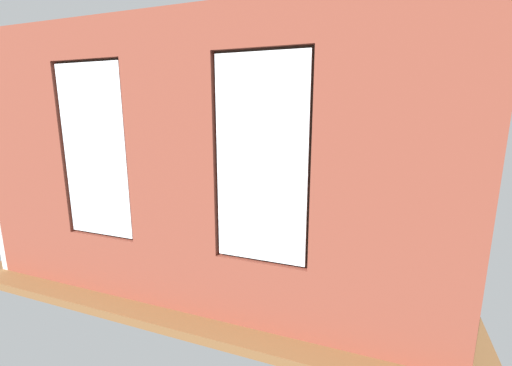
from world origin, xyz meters
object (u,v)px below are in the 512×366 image
media_console (147,205)px  papasan_chair (259,185)px  potted_plant_corner_far_left (405,240)px  potted_plant_beside_window_right (97,219)px  couch_left (386,236)px  remote_gray (267,211)px  coffee_table (267,214)px  couch_by_window (194,255)px  potted_plant_corner_near_left (395,191)px  table_plant_small (291,206)px  potted_plant_mid_room_small (298,199)px  tv_flatscreen (145,177)px  potted_plant_near_tv (130,196)px  cup_ceramic (271,211)px  potted_plant_between_couches (299,259)px  candle_jar (240,208)px

media_console → papasan_chair: 2.63m
media_console → potted_plant_corner_far_left: bearing=156.5°
potted_plant_beside_window_right → media_console: bearing=-68.5°
couch_left → remote_gray: size_ratio=10.92×
remote_gray → papasan_chair: size_ratio=0.16×
coffee_table → media_console: 2.69m
couch_by_window → potted_plant_corner_near_left: bearing=-120.9°
remote_gray → couch_by_window: bearing=-126.9°
couch_by_window → table_plant_small: size_ratio=8.67×
media_console → potted_plant_corner_near_left: (-4.87, -2.20, 0.22)m
potted_plant_corner_near_left → potted_plant_mid_room_small: 2.23m
couch_left → tv_flatscreen: 4.76m
table_plant_small → potted_plant_near_tv: potted_plant_near_tv is taller
tv_flatscreen → potted_plant_beside_window_right: bearing=111.5°
cup_ceramic → remote_gray: bearing=-45.4°
potted_plant_between_couches → potted_plant_mid_room_small: 3.03m
potted_plant_corner_far_left → tv_flatscreen: bearing=-23.5°
potted_plant_between_couches → potted_plant_near_tv: size_ratio=0.59×
candle_jar → papasan_chair: papasan_chair is taller
potted_plant_near_tv → potted_plant_corner_far_left: (-4.31, 1.02, 0.19)m
candle_jar → potted_plant_mid_room_small: (-0.79, -1.15, -0.02)m
table_plant_small → potted_plant_near_tv: bearing=24.7°
table_plant_small → cup_ceramic: bearing=39.5°
cup_ceramic → tv_flatscreen: tv_flatscreen is taller
potted_plant_between_couches → potted_plant_mid_room_small: (0.74, -2.94, -0.05)m
potted_plant_corner_far_left → media_console: bearing=-23.5°
coffee_table → potted_plant_corner_near_left: 3.15m
couch_by_window → table_plant_small: (-0.76, -2.10, 0.20)m
cup_ceramic → tv_flatscreen: bearing=-3.7°
couch_left → remote_gray: (2.03, -0.31, 0.09)m
remote_gray → potted_plant_corner_near_left: potted_plant_corner_near_left is taller
couch_left → candle_jar: bearing=-97.8°
table_plant_small → potted_plant_mid_room_small: (0.10, -0.89, -0.10)m
potted_plant_near_tv → potted_plant_corner_near_left: bearing=-142.6°
cup_ceramic → potted_plant_beside_window_right: 2.77m
table_plant_small → media_console: table_plant_small is taller
media_console → papasan_chair: (-1.81, -1.90, 0.19)m
couch_by_window → potted_plant_corner_near_left: size_ratio=1.68×
table_plant_small → potted_plant_beside_window_right: bearing=44.1°
potted_plant_near_tv → couch_left: bearing=-170.2°
coffee_table → table_plant_small: (-0.42, -0.14, 0.17)m
candle_jar → potted_plant_mid_room_small: bearing=-124.5°
potted_plant_near_tv → cup_ceramic: bearing=-157.7°
coffee_table → cup_ceramic: (-0.12, 0.12, 0.10)m
tv_flatscreen → papasan_chair: bearing=-133.6°
cup_ceramic → candle_jar: bearing=0.0°
tv_flatscreen → potted_plant_beside_window_right: tv_flatscreen is taller
remote_gray → table_plant_small: bearing=-9.2°
couch_left → table_plant_small: 1.68m
tv_flatscreen → papasan_chair: (-1.81, -1.90, -0.42)m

